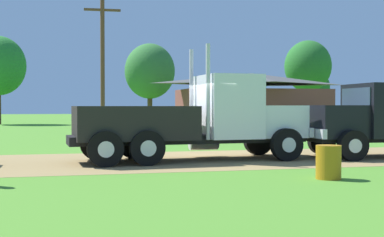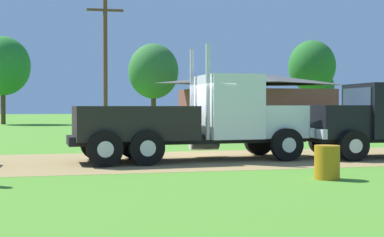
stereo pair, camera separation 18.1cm
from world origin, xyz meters
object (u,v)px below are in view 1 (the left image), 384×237
(truck_foreground_white, at_px, (195,121))
(utility_pole_near, at_px, (103,64))
(truck_near_left, at_px, (383,123))
(steel_barrel, at_px, (328,162))
(shed_building, at_px, (252,102))

(truck_foreground_white, xyz_separation_m, utility_pole_near, (-1.98, 15.62, 3.07))
(truck_foreground_white, distance_m, truck_near_left, 6.72)
(steel_barrel, distance_m, utility_pole_near, 21.48)
(truck_near_left, relative_size, utility_pole_near, 1.00)
(steel_barrel, bearing_deg, utility_pole_near, 101.23)
(truck_near_left, relative_size, steel_barrel, 9.96)
(truck_foreground_white, distance_m, utility_pole_near, 16.04)
(steel_barrel, bearing_deg, truck_foreground_white, 112.73)
(truck_near_left, bearing_deg, truck_foreground_white, 176.75)
(shed_building, distance_m, utility_pole_near, 13.19)
(utility_pole_near, bearing_deg, truck_foreground_white, -82.78)
(steel_barrel, bearing_deg, truck_near_left, 45.78)
(shed_building, height_order, utility_pole_near, utility_pole_near)
(truck_foreground_white, xyz_separation_m, truck_near_left, (6.71, -0.38, -0.09))
(truck_foreground_white, relative_size, utility_pole_near, 0.98)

